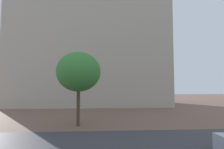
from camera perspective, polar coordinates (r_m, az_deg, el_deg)
ground_plane at (r=11.24m, az=0.99°, el=-20.24°), size 120.00×120.00×0.00m
street_asphalt_strip at (r=10.03m, az=1.64°, el=-22.30°), size 120.00×7.46×0.00m
landmark_building at (r=33.45m, az=-6.70°, el=10.76°), size 25.55×12.51×38.24m
tree_curb_far at (r=15.14m, az=-10.47°, el=0.79°), size 3.62×3.62×6.01m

